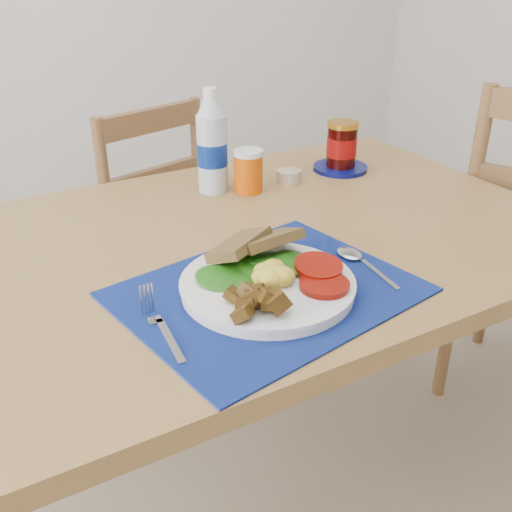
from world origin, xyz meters
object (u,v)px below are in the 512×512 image
(breakfast_plate, at_px, (266,282))
(jam_on_saucer, at_px, (341,149))
(chair_far, at_px, (138,206))
(juice_glass, at_px, (248,172))
(water_bottle, at_px, (212,147))

(breakfast_plate, height_order, jam_on_saucer, jam_on_saucer)
(chair_far, relative_size, jam_on_saucer, 7.36)
(jam_on_saucer, bearing_deg, juice_glass, -177.04)
(water_bottle, xyz_separation_m, juice_glass, (0.07, -0.05, -0.06))
(chair_far, distance_m, jam_on_saucer, 0.70)
(water_bottle, bearing_deg, jam_on_saucer, -5.05)
(chair_far, height_order, jam_on_saucer, chair_far)
(chair_far, height_order, juice_glass, chair_far)
(jam_on_saucer, bearing_deg, breakfast_plate, -137.70)
(juice_glass, relative_size, jam_on_saucer, 0.67)
(chair_far, bearing_deg, breakfast_plate, 68.88)
(breakfast_plate, distance_m, juice_glass, 0.50)
(water_bottle, bearing_deg, breakfast_plate, -106.12)
(water_bottle, distance_m, juice_glass, 0.11)
(chair_far, xyz_separation_m, breakfast_plate, (-0.10, -0.96, 0.23))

